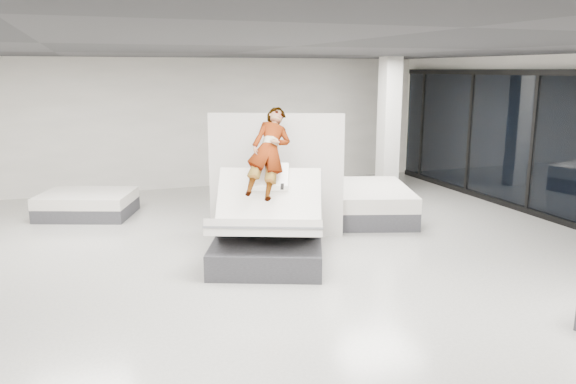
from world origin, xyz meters
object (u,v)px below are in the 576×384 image
(person, at_px, (269,170))
(hero_bed, at_px, (268,232))
(flat_bed_right_far, at_px, (365,202))
(flat_bed_left_far, at_px, (87,204))
(remote, at_px, (282,187))
(divider_panel, at_px, (276,175))
(column, at_px, (389,128))

(person, bearing_deg, hero_bed, -90.00)
(flat_bed_right_far, bearing_deg, flat_bed_left_far, 159.34)
(remote, relative_size, flat_bed_left_far, 0.07)
(divider_panel, height_order, flat_bed_left_far, divider_panel)
(hero_bed, xyz_separation_m, flat_bed_right_far, (2.61, 1.79, -0.13))
(flat_bed_right_far, xyz_separation_m, flat_bed_left_far, (-5.26, 1.98, -0.07))
(hero_bed, height_order, flat_bed_right_far, hero_bed)
(flat_bed_right_far, bearing_deg, person, -149.22)
(flat_bed_right_far, xyz_separation_m, column, (1.42, 1.65, 1.29))
(flat_bed_right_far, height_order, flat_bed_left_far, flat_bed_right_far)
(hero_bed, xyz_separation_m, person, (0.13, 0.31, 0.91))
(remote, height_order, flat_bed_right_far, remote)
(person, relative_size, flat_bed_left_far, 0.77)
(flat_bed_right_far, bearing_deg, divider_panel, -165.69)
(hero_bed, bearing_deg, flat_bed_right_far, 34.48)
(divider_panel, bearing_deg, flat_bed_right_far, 40.13)
(divider_panel, relative_size, flat_bed_left_far, 1.13)
(column, bearing_deg, hero_bed, -139.55)
(person, height_order, divider_panel, divider_panel)
(divider_panel, height_order, flat_bed_right_far, divider_panel)
(flat_bed_left_far, bearing_deg, person, -51.33)
(person, distance_m, flat_bed_left_far, 4.57)
(person, xyz_separation_m, remote, (0.07, -0.41, -0.19))
(hero_bed, xyz_separation_m, flat_bed_left_far, (-2.65, 3.78, -0.20))
(hero_bed, distance_m, remote, 0.76)
(remote, bearing_deg, column, 64.64)
(person, bearing_deg, flat_bed_left_far, 150.65)
(flat_bed_left_far, xyz_separation_m, column, (6.68, -0.34, 1.36))
(person, distance_m, flat_bed_right_far, 3.08)
(person, bearing_deg, flat_bed_right_far, 52.77)
(hero_bed, distance_m, flat_bed_left_far, 4.62)
(flat_bed_left_far, bearing_deg, column, -2.88)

